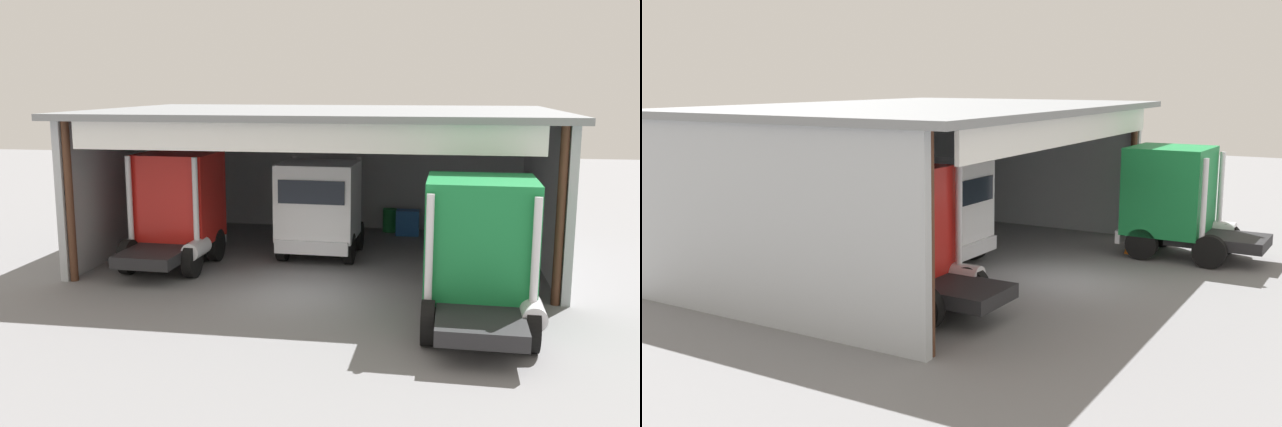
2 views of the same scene
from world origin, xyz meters
TOP-DOWN VIEW (x-y plane):
  - ground_plane at (0.00, 0.00)m, footprint 80.00×80.00m
  - workshop_shed at (0.00, 5.75)m, footprint 15.14×10.51m
  - truck_red_left_bay at (-4.60, 2.57)m, footprint 2.65×4.52m
  - truck_white_center_right_bay at (-0.17, 4.28)m, footprint 2.76×4.35m
  - truck_green_right_bay at (4.85, -1.98)m, footprint 2.77×4.63m
  - oil_drum at (1.94, 8.99)m, footprint 0.58×0.58m
  - tool_cart at (2.67, 8.45)m, footprint 0.90×0.60m
  - traffic_cone at (4.36, -0.65)m, footprint 0.36×0.36m

SIDE VIEW (x-z plane):
  - ground_plane at x=0.00m, z-range 0.00..0.00m
  - traffic_cone at x=4.36m, z-range 0.00..0.56m
  - oil_drum at x=1.94m, z-range 0.00..0.93m
  - tool_cart at x=2.67m, z-range 0.00..1.00m
  - truck_white_center_right_bay at x=-0.17m, z-range 0.07..3.47m
  - truck_red_left_bay at x=-4.60m, z-range 0.10..3.79m
  - truck_green_right_bay at x=4.85m, z-range 0.12..3.77m
  - workshop_shed at x=0.00m, z-range 1.03..6.09m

